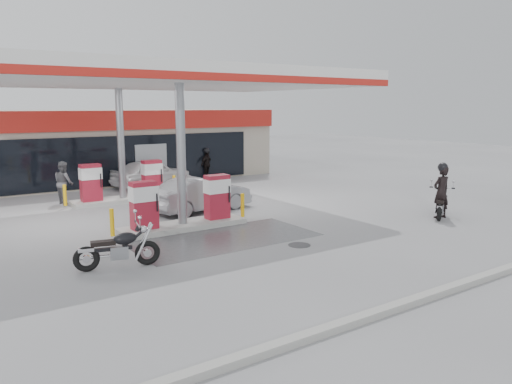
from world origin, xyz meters
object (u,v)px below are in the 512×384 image
Objects in this scene: pump_island_near at (182,208)px; hatchback_silver at (201,194)px; biker_main at (441,192)px; sedan_white at (151,173)px; parked_motorcycle at (119,249)px; pump_island_far at (123,186)px; main_motorcycle at (441,205)px; biker_walking at (207,165)px; attendant at (64,182)px.

pump_island_near reaches higher than hatchback_silver.
pump_island_near is at bearing -17.04° from biker_main.
hatchback_silver is at bearing 162.52° from sedan_white.
biker_main is at bearing 8.22° from parked_motorcycle.
pump_island_far is 4.19m from sedan_white.
main_motorcycle is at bearing -165.52° from sedan_white.
sedan_white is 2.47× the size of biker_walking.
pump_island_near is 2.75× the size of attendant.
biker_walking is (-2.67, 13.77, 0.39)m from main_motorcycle.
sedan_white is 3.71m from biker_walking.
biker_main is 9.37m from hatchback_silver.
main_motorcycle is 0.56m from biker_main.
parked_motorcycle reaches higher than main_motorcycle.
sedan_white is (-6.33, 13.17, 0.25)m from main_motorcycle.
pump_island_near is 1.19× the size of sedan_white.
parked_motorcycle is 1.19× the size of attendant.
biker_main is 1.07× the size of attendant.
hatchback_silver is (4.21, -4.80, -0.24)m from attendant.
pump_island_far is 2.57× the size of biker_main.
pump_island_far is 9.60m from parked_motorcycle.
sedan_white is at bearing -14.41° from hatchback_silver.
pump_island_near is 9.59m from sedan_white.
pump_island_near is at bearing 152.42° from sedan_white.
sedan_white is at bearing -57.41° from biker_main.
main_motorcycle is 9.41m from hatchback_silver.
sedan_white is at bearing 82.72° from main_motorcycle.
sedan_white is (2.70, 9.20, 0.03)m from pump_island_near.
sedan_white is 1.02× the size of hatchback_silver.
pump_island_near is at bearing -90.00° from pump_island_far.
pump_island_near is 2.57× the size of biker_main.
pump_island_far reaches higher than parked_motorcycle.
parked_motorcycle is (-3.33, -9.01, -0.20)m from pump_island_far.
pump_island_near is 4.49m from parked_motorcycle.
pump_island_near is 11.69m from biker_walking.
biker_walking is (8.64, 2.80, -0.06)m from attendant.
pump_island_near is at bearing 130.56° from hatchback_silver.
sedan_white is (2.70, 3.20, 0.03)m from pump_island_far.
biker_walking is at bearing -81.82° from attendant.
pump_island_near reaches higher than sedan_white.
main_motorcycle is 12.40m from parked_motorcycle.
biker_walking reaches higher than sedan_white.
pump_island_far is 7.41m from biker_walking.
pump_island_near is 9.77m from biker_main.
pump_island_near is at bearing -171.73° from attendant.
attendant is 0.44× the size of hatchback_silver.
biker_main is at bearing -144.58° from attendant.
pump_island_near is 2.32× the size of parked_motorcycle.
biker_walking is (6.36, 3.80, 0.16)m from pump_island_far.
sedan_white reaches higher than parked_motorcycle.
pump_island_far is (0.00, 6.00, 0.00)m from pump_island_near.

